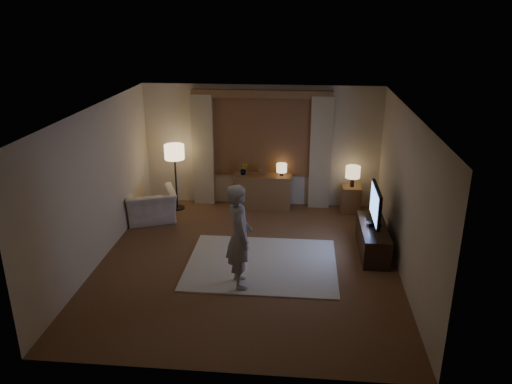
# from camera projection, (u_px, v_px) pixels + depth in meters

# --- Properties ---
(room) EXTENTS (5.04, 5.54, 2.64)m
(room) POSITION_uv_depth(u_px,v_px,m) (250.00, 179.00, 8.49)
(room) COLOR brown
(room) RESTS_ON ground
(rug) EXTENTS (2.50, 2.00, 0.02)m
(rug) POSITION_uv_depth(u_px,v_px,m) (262.00, 264.00, 8.42)
(rug) COLOR beige
(rug) RESTS_ON floor
(sideboard) EXTENTS (1.20, 0.40, 0.70)m
(sideboard) POSITION_uv_depth(u_px,v_px,m) (263.00, 192.00, 10.70)
(sideboard) COLOR brown
(sideboard) RESTS_ON floor
(picture_frame) EXTENTS (0.16, 0.02, 0.20)m
(picture_frame) POSITION_uv_depth(u_px,v_px,m) (263.00, 172.00, 10.54)
(picture_frame) COLOR brown
(picture_frame) RESTS_ON sideboard
(plant) EXTENTS (0.17, 0.13, 0.30)m
(plant) POSITION_uv_depth(u_px,v_px,m) (244.00, 169.00, 10.56)
(plant) COLOR #999999
(plant) RESTS_ON sideboard
(table_lamp_sideboard) EXTENTS (0.22, 0.22, 0.30)m
(table_lamp_sideboard) POSITION_uv_depth(u_px,v_px,m) (282.00, 168.00, 10.47)
(table_lamp_sideboard) COLOR black
(table_lamp_sideboard) RESTS_ON sideboard
(floor_lamp) EXTENTS (0.41, 0.41, 1.41)m
(floor_lamp) POSITION_uv_depth(u_px,v_px,m) (175.00, 155.00, 10.35)
(floor_lamp) COLOR black
(floor_lamp) RESTS_ON floor
(armchair) EXTENTS (1.24, 1.17, 0.64)m
(armchair) POSITION_uv_depth(u_px,v_px,m) (150.00, 206.00, 10.05)
(armchair) COLOR beige
(armchair) RESTS_ON floor
(side_table) EXTENTS (0.40, 0.40, 0.56)m
(side_table) POSITION_uv_depth(u_px,v_px,m) (351.00, 199.00, 10.51)
(side_table) COLOR brown
(side_table) RESTS_ON floor
(table_lamp_side) EXTENTS (0.30, 0.30, 0.44)m
(table_lamp_side) POSITION_uv_depth(u_px,v_px,m) (353.00, 173.00, 10.30)
(table_lamp_side) COLOR black
(table_lamp_side) RESTS_ON side_table
(tv_stand) EXTENTS (0.45, 1.40, 0.50)m
(tv_stand) POSITION_uv_depth(u_px,v_px,m) (373.00, 239.00, 8.76)
(tv_stand) COLOR black
(tv_stand) RESTS_ON floor
(tv) EXTENTS (0.24, 0.98, 0.71)m
(tv) POSITION_uv_depth(u_px,v_px,m) (376.00, 205.00, 8.54)
(tv) COLOR black
(tv) RESTS_ON tv_stand
(person) EXTENTS (0.56, 0.69, 1.65)m
(person) POSITION_uv_depth(u_px,v_px,m) (239.00, 236.00, 7.50)
(person) COLOR gray
(person) RESTS_ON rug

